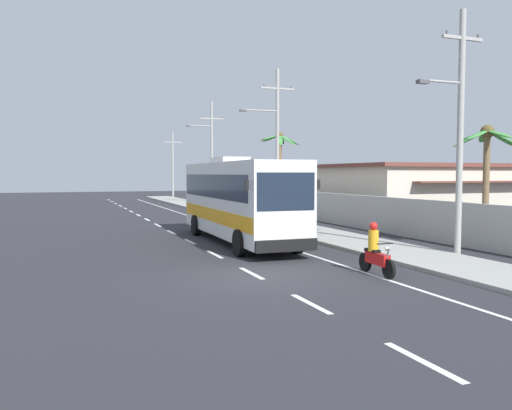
# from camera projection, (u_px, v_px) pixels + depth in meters

# --- Properties ---
(ground_plane) EXTENTS (160.00, 160.00, 0.00)m
(ground_plane) POSITION_uv_depth(u_px,v_px,m) (258.00, 277.00, 15.80)
(ground_plane) COLOR #28282D
(sidewalk_kerb) EXTENTS (3.20, 90.00, 0.14)m
(sidewalk_kerb) POSITION_uv_depth(u_px,v_px,m) (309.00, 231.00, 27.55)
(sidewalk_kerb) COLOR #999993
(sidewalk_kerb) RESTS_ON ground
(lane_markings) EXTENTS (3.57, 71.89, 0.01)m
(lane_markings) POSITION_uv_depth(u_px,v_px,m) (200.00, 227.00, 30.53)
(lane_markings) COLOR white
(lane_markings) RESTS_ON ground
(boundary_wall) EXTENTS (0.24, 60.00, 1.92)m
(boundary_wall) POSITION_uv_depth(u_px,v_px,m) (334.00, 208.00, 32.58)
(boundary_wall) COLOR #B2B2AD
(boundary_wall) RESTS_ON ground
(coach_bus_foreground) EXTENTS (2.99, 11.37, 3.93)m
(coach_bus_foreground) POSITION_uv_depth(u_px,v_px,m) (238.00, 198.00, 23.64)
(coach_bus_foreground) COLOR silver
(coach_bus_foreground) RESTS_ON ground
(motorcycle_beside_bus) EXTENTS (0.56, 1.96, 1.58)m
(motorcycle_beside_bus) POSITION_uv_depth(u_px,v_px,m) (223.00, 213.00, 32.60)
(motorcycle_beside_bus) COLOR black
(motorcycle_beside_bus) RESTS_ON ground
(motorcycle_trailing) EXTENTS (0.56, 1.96, 1.64)m
(motorcycle_trailing) POSITION_uv_depth(u_px,v_px,m) (376.00, 253.00, 16.08)
(motorcycle_trailing) COLOR black
(motorcycle_trailing) RESTS_ON ground
(pedestrian_near_kerb) EXTENTS (0.36, 0.36, 1.61)m
(pedestrian_near_kerb) POSITION_uv_depth(u_px,v_px,m) (248.00, 204.00, 37.41)
(pedestrian_near_kerb) COLOR #2D7A47
(pedestrian_near_kerb) RESTS_ON sidewalk_kerb
(pedestrian_midwalk) EXTENTS (0.36, 0.36, 1.55)m
(pedestrian_midwalk) POSITION_uv_depth(u_px,v_px,m) (253.00, 207.00, 34.51)
(pedestrian_midwalk) COLOR red
(pedestrian_midwalk) RESTS_ON sidewalk_kerb
(pedestrian_far_walk) EXTENTS (0.36, 0.36, 1.70)m
(pedestrian_far_walk) POSITION_uv_depth(u_px,v_px,m) (230.00, 202.00, 38.16)
(pedestrian_far_walk) COLOR beige
(pedestrian_far_walk) RESTS_ON sidewalk_kerb
(utility_pole_nearest) EXTENTS (2.90, 0.24, 9.24)m
(utility_pole_nearest) POSITION_uv_depth(u_px,v_px,m) (459.00, 127.00, 19.35)
(utility_pole_nearest) COLOR #9E9E99
(utility_pole_nearest) RESTS_ON ground
(utility_pole_mid) EXTENTS (3.99, 0.24, 10.33)m
(utility_pole_mid) POSITION_uv_depth(u_px,v_px,m) (276.00, 140.00, 35.58)
(utility_pole_mid) COLOR #9E9E99
(utility_pole_mid) RESTS_ON ground
(utility_pole_far) EXTENTS (3.84, 0.24, 10.43)m
(utility_pole_far) POSITION_uv_depth(u_px,v_px,m) (211.00, 150.00, 51.96)
(utility_pole_far) COLOR #9E9E99
(utility_pole_far) RESTS_ON ground
(utility_pole_distant) EXTENTS (2.40, 0.24, 8.58)m
(utility_pole_distant) POSITION_uv_depth(u_px,v_px,m) (173.00, 164.00, 68.20)
(utility_pole_distant) COLOR #9E9E99
(utility_pole_distant) RESTS_ON ground
(palm_nearest) EXTENTS (3.23, 3.02, 6.24)m
(palm_nearest) POSITION_uv_depth(u_px,v_px,m) (280.00, 159.00, 37.98)
(palm_nearest) COLOR brown
(palm_nearest) RESTS_ON ground
(palm_second) EXTENTS (2.82, 2.91, 5.17)m
(palm_second) POSITION_uv_depth(u_px,v_px,m) (487.00, 155.00, 21.28)
(palm_second) COLOR brown
(palm_second) RESTS_ON ground
(roadside_building) EXTENTS (12.15, 9.54, 3.81)m
(roadside_building) POSITION_uv_depth(u_px,v_px,m) (421.00, 192.00, 35.14)
(roadside_building) COLOR beige
(roadside_building) RESTS_ON ground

